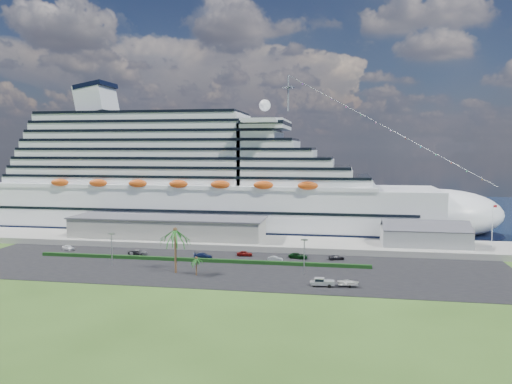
% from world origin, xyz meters
% --- Properties ---
extents(ground, '(420.00, 420.00, 0.00)m').
position_xyz_m(ground, '(0.00, 0.00, 0.00)').
color(ground, '#2D4A18').
rests_on(ground, ground).
extents(asphalt_lot, '(140.00, 38.00, 0.12)m').
position_xyz_m(asphalt_lot, '(0.00, 11.00, 0.06)').
color(asphalt_lot, black).
rests_on(asphalt_lot, ground).
extents(wharf, '(240.00, 20.00, 1.80)m').
position_xyz_m(wharf, '(0.00, 40.00, 0.90)').
color(wharf, gray).
rests_on(wharf, ground).
extents(water, '(420.00, 160.00, 0.02)m').
position_xyz_m(water, '(0.00, 130.00, 0.01)').
color(water, black).
rests_on(water, ground).
extents(cruise_ship, '(191.00, 38.00, 54.00)m').
position_xyz_m(cruise_ship, '(-21.53, 64.00, 16.69)').
color(cruise_ship, silver).
rests_on(cruise_ship, ground).
extents(terminal_building, '(61.00, 15.00, 6.30)m').
position_xyz_m(terminal_building, '(-25.00, 40.00, 5.01)').
color(terminal_building, gray).
rests_on(terminal_building, wharf).
extents(port_shed, '(24.00, 12.31, 7.37)m').
position_xyz_m(port_shed, '(52.00, 40.00, 4.40)').
color(port_shed, gray).
rests_on(port_shed, wharf).
extents(flagpole, '(1.08, 0.16, 12.00)m').
position_xyz_m(flagpole, '(70.04, 40.00, 8.27)').
color(flagpole, silver).
rests_on(flagpole, wharf).
extents(hedge, '(88.00, 1.10, 0.90)m').
position_xyz_m(hedge, '(-8.00, 16.00, 0.57)').
color(hedge, black).
rests_on(hedge, asphalt_lot).
extents(lamp_post_left, '(1.60, 0.35, 8.27)m').
position_xyz_m(lamp_post_left, '(-28.00, 8.00, 5.34)').
color(lamp_post_left, gray).
rests_on(lamp_post_left, asphalt_lot).
extents(lamp_post_right, '(1.60, 0.35, 8.27)m').
position_xyz_m(lamp_post_right, '(20.00, 8.00, 5.34)').
color(lamp_post_right, gray).
rests_on(lamp_post_right, asphalt_lot).
extents(palm_tall, '(8.82, 8.82, 11.13)m').
position_xyz_m(palm_tall, '(-10.00, 4.00, 9.20)').
color(palm_tall, '#47301E').
rests_on(palm_tall, ground).
extents(palm_short, '(3.53, 3.53, 4.56)m').
position_xyz_m(palm_short, '(-4.50, 2.50, 3.67)').
color(palm_short, '#47301E').
rests_on(palm_short, ground).
extents(parked_car_0, '(4.59, 3.33, 1.45)m').
position_xyz_m(parked_car_0, '(-49.14, 23.75, 0.85)').
color(parked_car_0, white).
rests_on(parked_car_0, asphalt_lot).
extents(parked_car_1, '(4.15, 2.35, 1.29)m').
position_xyz_m(parked_car_1, '(-27.27, 20.32, 0.77)').
color(parked_car_1, black).
rests_on(parked_car_1, asphalt_lot).
extents(parked_car_2, '(5.24, 3.71, 1.33)m').
position_xyz_m(parked_car_2, '(-26.64, 21.20, 0.78)').
color(parked_car_2, gray).
rests_on(parked_car_2, asphalt_lot).
extents(parked_car_3, '(5.01, 2.13, 1.44)m').
position_xyz_m(parked_car_3, '(-7.82, 19.91, 0.84)').
color(parked_car_3, '#131E44').
rests_on(parked_car_3, asphalt_lot).
extents(parked_car_4, '(4.45, 2.28, 1.45)m').
position_xyz_m(parked_car_4, '(2.58, 24.49, 0.84)').
color(parked_car_4, maroon).
rests_on(parked_car_4, asphalt_lot).
extents(parked_car_5, '(3.94, 1.53, 1.28)m').
position_xyz_m(parked_car_5, '(11.61, 19.83, 0.76)').
color(parked_car_5, '#B6BABE').
rests_on(parked_car_5, asphalt_lot).
extents(parked_car_6, '(5.57, 3.70, 1.42)m').
position_xyz_m(parked_car_6, '(17.25, 24.16, 0.83)').
color(parked_car_6, black).
rests_on(parked_car_6, asphalt_lot).
extents(parked_car_7, '(4.56, 3.06, 1.23)m').
position_xyz_m(parked_car_7, '(27.29, 24.29, 0.73)').
color(parked_car_7, black).
rests_on(parked_car_7, asphalt_lot).
extents(pickup_truck, '(5.15, 2.12, 1.79)m').
position_xyz_m(pickup_truck, '(24.56, -1.80, 1.10)').
color(pickup_truck, black).
rests_on(pickup_truck, asphalt_lot).
extents(boat_trailer, '(5.20, 3.33, 1.50)m').
position_xyz_m(boat_trailer, '(30.04, -1.25, 1.11)').
color(boat_trailer, gray).
rests_on(boat_trailer, asphalt_lot).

